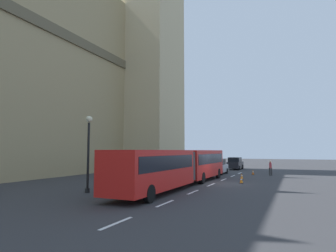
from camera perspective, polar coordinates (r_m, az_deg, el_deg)
The scene contains 10 objects.
ground_plane at distance 25.76m, azimuth 9.46°, elevation -11.30°, with size 160.00×160.00×0.00m, color #333335.
lane_centre_marking at distance 24.48m, azimuth 8.65°, elevation -11.63°, with size 29.80×0.16×0.01m.
articulated_bus at distance 23.23m, azimuth 2.58°, elevation -7.73°, with size 18.68×2.54×2.90m.
sedan_lead at distance 35.62m, azimuth 9.89°, elevation -8.05°, with size 4.40×1.86×1.85m.
sedan_trailing at distance 45.17m, azimuth 13.40°, elevation -7.33°, with size 4.40×1.86×1.85m.
traffic_cone_west at distance 26.23m, azimuth 14.55°, elevation -10.47°, with size 0.36×0.36×0.58m.
traffic_cone_middle at distance 30.04m, azimuth 14.62°, elevation -9.75°, with size 0.36×0.36×0.58m.
traffic_cone_east at distance 35.77m, azimuth 16.76°, elevation -8.92°, with size 0.36×0.36×0.58m.
street_lamp at distance 20.35m, azimuth -15.74°, elevation -4.25°, with size 0.44×0.44×5.27m.
pedestrian_near_cones at distance 35.17m, azimuth 19.93°, elevation -7.87°, with size 0.43×0.36×1.69m.
Camera 1 is at (-24.76, -6.53, 2.85)m, focal length 30.26 mm.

